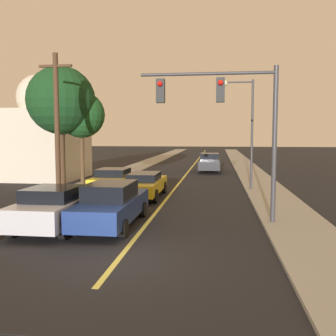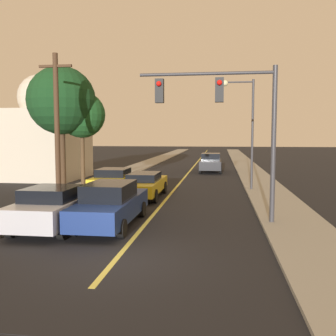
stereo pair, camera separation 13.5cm
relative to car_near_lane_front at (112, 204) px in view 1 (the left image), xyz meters
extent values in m
plane|color=black|center=(1.21, -3.63, -0.82)|extent=(200.00, 200.00, 0.00)
cube|color=black|center=(1.21, 32.37, -0.82)|extent=(8.66, 80.00, 0.01)
cube|color=#D1C14C|center=(1.21, 32.37, -0.81)|extent=(0.16, 76.00, 0.00)
cube|color=gray|center=(-4.37, 32.37, -0.76)|extent=(2.50, 80.00, 0.12)
cube|color=gray|center=(6.79, 32.37, -0.76)|extent=(2.50, 80.00, 0.12)
cube|color=navy|center=(0.00, 0.05, -0.14)|extent=(1.74, 5.19, 0.73)
cube|color=black|center=(0.00, -0.16, 0.52)|extent=(1.53, 2.34, 0.60)
cylinder|color=black|center=(-0.83, 1.66, -0.50)|extent=(0.22, 0.64, 0.64)
cylinder|color=black|center=(0.83, 1.66, -0.50)|extent=(0.22, 0.64, 0.64)
cylinder|color=black|center=(-0.83, -1.56, -0.50)|extent=(0.22, 0.64, 0.64)
cylinder|color=black|center=(0.83, -1.56, -0.50)|extent=(0.22, 0.64, 0.64)
cube|color=gold|center=(0.00, 6.39, -0.17)|extent=(1.70, 5.06, 0.61)
cube|color=black|center=(0.00, 6.18, 0.34)|extent=(1.50, 2.28, 0.41)
cylinder|color=black|center=(-0.81, 7.96, -0.48)|extent=(0.22, 0.69, 0.69)
cylinder|color=black|center=(0.81, 7.96, -0.48)|extent=(0.22, 0.69, 0.69)
cylinder|color=black|center=(-0.81, 4.82, -0.48)|extent=(0.22, 0.69, 0.69)
cylinder|color=black|center=(0.81, 4.82, -0.48)|extent=(0.22, 0.69, 0.69)
cube|color=#A5A8B2|center=(-1.91, -0.71, -0.12)|extent=(1.88, 4.23, 0.77)
cube|color=black|center=(-1.91, -0.88, 0.49)|extent=(1.65, 1.90, 0.46)
cylinder|color=black|center=(-2.80, 0.60, -0.50)|extent=(0.22, 0.64, 0.64)
cylinder|color=black|center=(-1.01, 0.60, -0.50)|extent=(0.22, 0.64, 0.64)
cylinder|color=black|center=(-2.80, -2.02, -0.50)|extent=(0.22, 0.64, 0.64)
cylinder|color=black|center=(-1.01, -2.02, -0.50)|extent=(0.22, 0.64, 0.64)
cube|color=gold|center=(-1.91, 7.03, -0.12)|extent=(1.84, 4.10, 0.76)
cube|color=black|center=(-1.91, 6.87, 0.47)|extent=(1.62, 1.84, 0.42)
cylinder|color=black|center=(-2.78, 8.30, -0.49)|extent=(0.22, 0.66, 0.66)
cylinder|color=black|center=(-1.03, 8.30, -0.49)|extent=(0.22, 0.66, 0.66)
cylinder|color=black|center=(-2.78, 5.76, -0.49)|extent=(0.22, 0.66, 0.66)
cylinder|color=black|center=(-1.03, 5.76, -0.49)|extent=(0.22, 0.66, 0.66)
cube|color=black|center=(3.16, 20.86, -0.11)|extent=(1.88, 4.80, 0.77)
cube|color=black|center=(3.16, 21.05, 0.58)|extent=(1.66, 2.16, 0.61)
cylinder|color=black|center=(4.06, 19.37, -0.49)|extent=(0.22, 0.67, 0.67)
cylinder|color=black|center=(2.27, 19.37, -0.49)|extent=(0.22, 0.67, 0.67)
cylinder|color=black|center=(4.06, 22.34, -0.49)|extent=(0.22, 0.67, 0.67)
cylinder|color=black|center=(2.27, 22.34, -0.49)|extent=(0.22, 0.67, 0.67)
cylinder|color=#333338|center=(5.94, 1.00, 2.19)|extent=(0.18, 0.18, 5.79)
cylinder|color=#333338|center=(3.43, 1.00, 4.84)|extent=(5.03, 0.12, 0.12)
cube|color=black|center=(3.93, 1.00, 4.23)|extent=(0.32, 0.28, 0.90)
sphere|color=red|center=(3.93, 0.82, 4.48)|extent=(0.20, 0.20, 0.20)
cube|color=black|center=(1.67, 1.00, 4.23)|extent=(0.32, 0.28, 0.90)
sphere|color=red|center=(1.67, 0.82, 4.48)|extent=(0.20, 0.20, 0.20)
cylinder|color=#333338|center=(5.89, 9.68, 2.57)|extent=(0.14, 0.14, 6.54)
cylinder|color=#333338|center=(5.07, 9.68, 5.69)|extent=(1.66, 0.09, 0.09)
sphere|color=beige|center=(4.24, 9.68, 5.64)|extent=(0.36, 0.36, 0.36)
cylinder|color=#422D1E|center=(-3.72, 3.71, 2.84)|extent=(0.24, 0.24, 7.08)
cube|color=#422D1E|center=(-3.72, 3.71, 5.78)|extent=(1.60, 0.12, 0.12)
cylinder|color=#3D2B1C|center=(-5.19, 7.66, 1.23)|extent=(0.31, 0.31, 3.87)
sphere|color=#143819|center=(-5.19, 7.66, 4.55)|extent=(3.95, 3.95, 3.95)
cylinder|color=#4C3823|center=(-4.25, 8.39, 1.04)|extent=(0.25, 0.25, 3.50)
sphere|color=#19471E|center=(-4.25, 8.39, 3.77)|extent=(2.79, 2.79, 2.79)
cube|color=#BCB29E|center=(-9.59, 14.05, 1.80)|extent=(5.94, 5.94, 5.25)
sphere|color=#BCB29E|center=(-9.59, 14.05, 5.39)|extent=(3.54, 3.54, 3.54)
camera|label=1|loc=(3.85, -13.28, 2.56)|focal=40.00mm
camera|label=2|loc=(3.98, -13.27, 2.56)|focal=40.00mm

